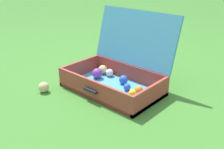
% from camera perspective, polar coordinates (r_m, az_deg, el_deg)
% --- Properties ---
extents(ground_plane, '(16.00, 16.00, 0.00)m').
position_cam_1_polar(ground_plane, '(1.84, -3.19, -3.04)').
color(ground_plane, '#3D7A2D').
extents(open_suitcase, '(0.65, 0.52, 0.51)m').
position_cam_1_polar(open_suitcase, '(1.81, 1.33, 0.63)').
color(open_suitcase, '#4799C6').
rests_on(open_suitcase, ground).
extents(stray_ball_on_grass, '(0.07, 0.07, 0.07)m').
position_cam_1_polar(stray_ball_on_grass, '(1.83, -14.55, -2.68)').
color(stray_ball_on_grass, '#D1B784').
rests_on(stray_ball_on_grass, ground).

